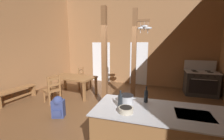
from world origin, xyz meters
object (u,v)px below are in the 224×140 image
object	(u,v)px
dining_table	(73,78)
bench_along_left_wall	(16,93)
mixing_bowl_on_counter	(126,110)
bottle_tall_on_counter	(120,101)
ladderback_chair_by_post	(84,78)
bottle_short_on_counter	(146,96)
stove_range	(200,83)
backpack	(58,106)
stockpot_on_counter	(126,99)
kitchen_island	(159,137)
ladderback_chair_near_window	(52,90)

from	to	relation	value
dining_table	bench_along_left_wall	size ratio (longest dim) A/B	1.30
mixing_bowl_on_counter	bottle_tall_on_counter	bearing A→B (deg)	133.41
dining_table	ladderback_chair_by_post	xyz separation A→B (m)	(-0.07, 0.88, -0.20)
bottle_tall_on_counter	bottle_short_on_counter	size ratio (longest dim) A/B	1.00
stove_range	backpack	xyz separation A→B (m)	(-3.98, -3.39, -0.17)
dining_table	mixing_bowl_on_counter	size ratio (longest dim) A/B	7.51
stockpot_on_counter	mixing_bowl_on_counter	distance (m)	0.35
kitchen_island	bottle_tall_on_counter	distance (m)	0.88
kitchen_island	mixing_bowl_on_counter	world-z (taller)	mixing_bowl_on_counter
ladderback_chair_near_window	backpack	bearing A→B (deg)	-40.72
ladderback_chair_near_window	backpack	size ratio (longest dim) A/B	1.59
ladderback_chair_by_post	backpack	distance (m)	2.65
dining_table	bottle_tall_on_counter	xyz separation A→B (m)	(2.67, -2.43, 0.39)
bench_along_left_wall	bottle_short_on_counter	xyz separation A→B (m)	(4.52, -0.80, 0.74)
stove_range	bottle_tall_on_counter	bearing A→B (deg)	-115.57
kitchen_island	bottle_short_on_counter	bearing A→B (deg)	136.49
dining_table	bottle_tall_on_counter	world-z (taller)	bottle_tall_on_counter
kitchen_island	ladderback_chair_near_window	distance (m)	3.77
bottle_tall_on_counter	mixing_bowl_on_counter	bearing A→B (deg)	-46.59
kitchen_island	ladderback_chair_near_window	xyz separation A→B (m)	(-3.50, 1.39, -0.01)
bench_along_left_wall	stockpot_on_counter	world-z (taller)	stockpot_on_counter
mixing_bowl_on_counter	kitchen_island	bearing A→B (deg)	26.86
ladderback_chair_by_post	ladderback_chair_near_window	bearing A→B (deg)	-93.93
stove_range	dining_table	bearing A→B (deg)	-159.62
bottle_short_on_counter	bottle_tall_on_counter	bearing A→B (deg)	-134.27
stove_range	bottle_tall_on_counter	world-z (taller)	stove_range
dining_table	ladderback_chair_near_window	world-z (taller)	ladderback_chair_near_window
bottle_tall_on_counter	bottle_short_on_counter	bearing A→B (deg)	45.73
bottle_short_on_counter	dining_table	bearing A→B (deg)	145.97
kitchen_island	stove_range	bearing A→B (deg)	71.59
ladderback_chair_by_post	stockpot_on_counter	xyz separation A→B (m)	(2.78, -3.11, 0.56)
ladderback_chair_by_post	bottle_tall_on_counter	distance (m)	4.33
stove_range	kitchen_island	bearing A→B (deg)	-108.41
dining_table	bench_along_left_wall	distance (m)	1.97
backpack	bottle_tall_on_counter	bearing A→B (deg)	-21.09
stockpot_on_counter	bench_along_left_wall	bearing A→B (deg)	166.89
kitchen_island	mixing_bowl_on_counter	size ratio (longest dim) A/B	9.42
ladderback_chair_near_window	bottle_tall_on_counter	xyz separation A→B (m)	(2.85, -1.51, 0.59)
ladderback_chair_near_window	backpack	distance (m)	1.15
stove_range	bottle_short_on_counter	world-z (taller)	stove_range
backpack	mixing_bowl_on_counter	size ratio (longest dim) A/B	2.53
dining_table	ladderback_chair_by_post	size ratio (longest dim) A/B	1.86
dining_table	ladderback_chair_near_window	xyz separation A→B (m)	(-0.19, -0.92, -0.20)
stockpot_on_counter	bottle_tall_on_counter	world-z (taller)	bottle_tall_on_counter
kitchen_island	stove_range	xyz separation A→B (m)	(1.34, 4.04, 0.02)
stove_range	bottle_tall_on_counter	xyz separation A→B (m)	(-1.99, -4.16, 0.56)
ladderback_chair_near_window	stockpot_on_counter	size ratio (longest dim) A/B	2.95
kitchen_island	stove_range	distance (m)	4.26
ladderback_chair_near_window	mixing_bowl_on_counter	size ratio (longest dim) A/B	4.04
dining_table	mixing_bowl_on_counter	world-z (taller)	mixing_bowl_on_counter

